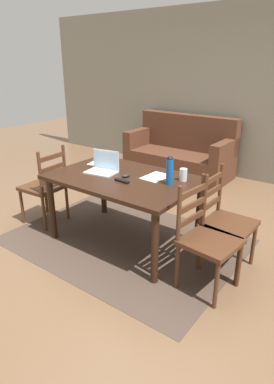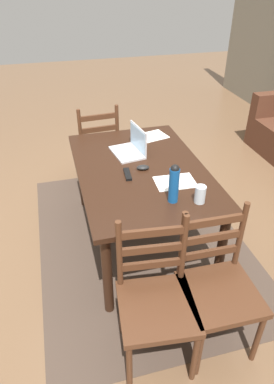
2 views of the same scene
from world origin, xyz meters
TOP-DOWN VIEW (x-y plane):
  - ground_plane at (0.00, 0.00)m, footprint 14.00×14.00m
  - area_rug at (0.00, 0.00)m, footprint 2.42×1.78m
  - dining_table at (0.00, 0.00)m, footprint 1.51×1.00m
  - chair_right_near at (1.04, -0.19)m, footprint 0.49×0.49m
  - chair_right_far at (1.04, 0.20)m, footprint 0.45×0.45m
  - chair_left_near at (-1.04, -0.20)m, footprint 0.47×0.47m
  - laptop at (-0.27, -0.00)m, footprint 0.35×0.27m
  - water_bottle at (0.49, 0.09)m, footprint 0.07×0.07m
  - drinking_glass at (0.55, 0.26)m, footprint 0.07×0.07m
  - computer_mouse at (0.03, 0.01)m, footprint 0.07×0.11m
  - tv_remote at (0.08, -0.13)m, footprint 0.17×0.06m
  - paper_stack_left at (-0.54, 0.24)m, footprint 0.28×0.34m
  - paper_stack_right at (0.27, 0.19)m, footprint 0.22×0.31m

SIDE VIEW (x-z plane):
  - ground_plane at x=0.00m, z-range 0.00..0.00m
  - area_rug at x=0.00m, z-range 0.00..0.01m
  - chair_right_near at x=1.04m, z-range -0.01..0.94m
  - chair_right_far at x=1.04m, z-range -0.01..0.94m
  - chair_left_near at x=-1.04m, z-range -0.01..0.94m
  - dining_table at x=0.00m, z-range 0.28..1.03m
  - paper_stack_left at x=-0.54m, z-range 0.75..0.75m
  - paper_stack_right at x=0.27m, z-range 0.75..0.75m
  - tv_remote at x=0.08m, z-range 0.75..0.77m
  - computer_mouse at x=0.03m, z-range 0.75..0.78m
  - laptop at x=-0.27m, z-range 0.69..0.92m
  - drinking_glass at x=0.55m, z-range 0.75..0.87m
  - water_bottle at x=0.49m, z-range 0.75..1.03m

